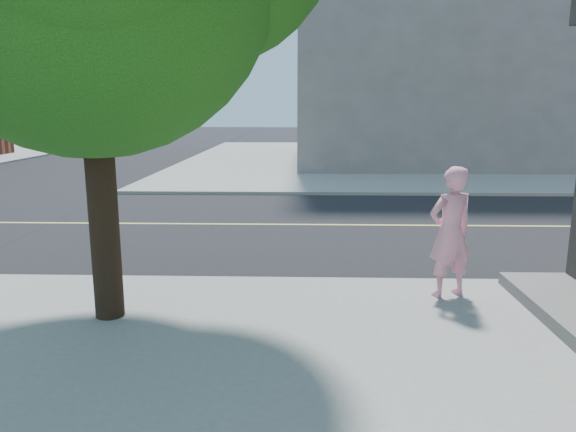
{
  "coord_description": "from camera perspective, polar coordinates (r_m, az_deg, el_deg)",
  "views": [
    {
      "loc": [
        5.31,
        -8.42,
        2.86
      ],
      "look_at": [
        5.07,
        -0.75,
        1.3
      ],
      "focal_mm": 33.38,
      "sensor_mm": 36.0,
      "label": 1
    }
  ],
  "objects": [
    {
      "name": "road_ew",
      "position": [
        14.25,
        -20.14,
        -0.75
      ],
      "size": [
        140.0,
        9.0,
        0.01
      ],
      "primitive_type": "cube",
      "color": "black",
      "rests_on": "ground"
    },
    {
      "name": "sidewalk_ne",
      "position": [
        31.14,
        17.1,
        5.86
      ],
      "size": [
        29.0,
        25.0,
        0.12
      ],
      "primitive_type": "cube",
      "color": "gray",
      "rests_on": "ground"
    },
    {
      "name": "filler_ne",
      "position": [
        31.92,
        18.55,
        18.63
      ],
      "size": [
        18.0,
        16.0,
        14.0
      ],
      "primitive_type": "cube",
      "color": "slate",
      "rests_on": "sidewalk_ne"
    },
    {
      "name": "man_on_phone",
      "position": [
        8.11,
        16.9,
        -1.66
      ],
      "size": [
        0.82,
        0.68,
        1.92
      ],
      "primitive_type": "imported",
      "rotation": [
        0.0,
        0.0,
        3.51
      ],
      "color": "pink",
      "rests_on": "sidewalk_se"
    }
  ]
}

